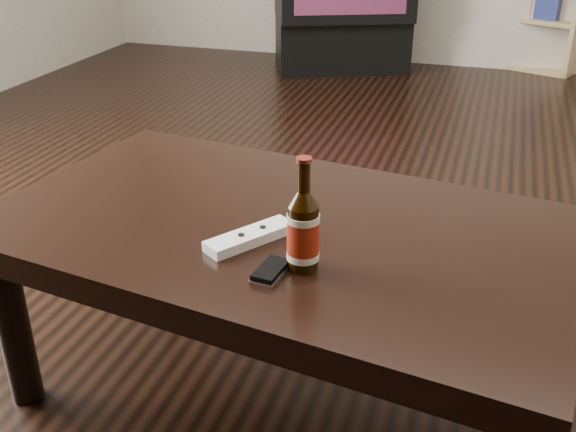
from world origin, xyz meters
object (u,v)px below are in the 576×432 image
(coffee_table, at_px, (279,246))
(phone, at_px, (271,271))
(beer_bottle, at_px, (303,231))
(remote, at_px, (250,237))
(tv_stand, at_px, (342,44))

(coffee_table, relative_size, phone, 14.39)
(beer_bottle, relative_size, remote, 1.16)
(phone, bearing_deg, beer_bottle, 45.04)
(beer_bottle, height_order, phone, beer_bottle)
(coffee_table, bearing_deg, beer_bottle, -58.89)
(coffee_table, bearing_deg, phone, -75.55)
(beer_bottle, distance_m, remote, 0.17)
(beer_bottle, bearing_deg, coffee_table, 121.11)
(remote, bearing_deg, tv_stand, 133.57)
(remote, bearing_deg, coffee_table, 109.77)
(tv_stand, xyz_separation_m, coffee_table, (0.64, -3.29, 0.24))
(remote, bearing_deg, beer_bottle, 5.90)
(beer_bottle, bearing_deg, phone, -141.20)
(tv_stand, height_order, beer_bottle, beer_bottle)
(tv_stand, relative_size, coffee_table, 0.63)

